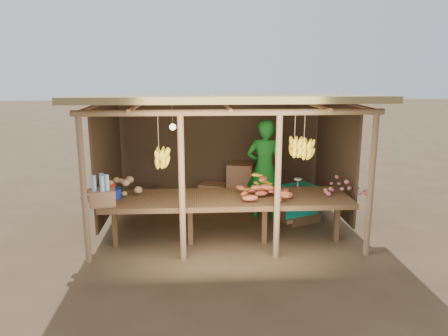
{
  "coord_description": "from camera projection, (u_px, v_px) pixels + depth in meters",
  "views": [
    {
      "loc": [
        -0.45,
        -7.6,
        2.84
      ],
      "look_at": [
        0.0,
        0.0,
        1.05
      ],
      "focal_mm": 35.0,
      "sensor_mm": 36.0,
      "label": 1
    }
  ],
  "objects": [
    {
      "name": "vendor",
      "position": [
        264.0,
        169.0,
        8.24
      ],
      "size": [
        0.72,
        0.5,
        1.88
      ],
      "primitive_type": "imported",
      "rotation": [
        0.0,
        0.0,
        3.06
      ],
      "color": "#17671C",
      "rests_on": "ground"
    },
    {
      "name": "sweet_potato_heap",
      "position": [
        259.0,
        187.0,
        6.87
      ],
      "size": [
        1.02,
        0.66,
        0.36
      ],
      "primitive_type": null,
      "rotation": [
        0.0,
        0.0,
        -0.07
      ],
      "color": "#BE5230",
      "rests_on": "counter"
    },
    {
      "name": "burlap_sacks",
      "position": [
        150.0,
        196.0,
        8.96
      ],
      "size": [
        0.75,
        0.39,
        0.53
      ],
      "color": "#483421",
      "rests_on": "ground"
    },
    {
      "name": "potato_heap",
      "position": [
        112.0,
        187.0,
        6.85
      ],
      "size": [
        1.21,
        0.87,
        0.37
      ],
      "primitive_type": null,
      "rotation": [
        0.0,
        0.0,
        -0.21
      ],
      "color": "tan",
      "rests_on": "counter"
    },
    {
      "name": "bottle_box",
      "position": [
        102.0,
        193.0,
        6.5
      ],
      "size": [
        0.44,
        0.38,
        0.48
      ],
      "color": "#936342",
      "rests_on": "counter"
    },
    {
      "name": "onion_heap",
      "position": [
        344.0,
        184.0,
        7.07
      ],
      "size": [
        0.86,
        0.7,
        0.35
      ],
      "primitive_type": null,
      "rotation": [
        0.0,
        0.0,
        -0.41
      ],
      "color": "#C96168",
      "rests_on": "counter"
    },
    {
      "name": "counter",
      "position": [
        228.0,
        200.0,
        6.97
      ],
      "size": [
        3.9,
        1.05,
        0.8
      ],
      "color": "brown",
      "rests_on": "ground"
    },
    {
      "name": "tarp_crate",
      "position": [
        298.0,
        203.0,
        8.12
      ],
      "size": [
        0.9,
        0.85,
        0.85
      ],
      "color": "brown",
      "rests_on": "ground"
    },
    {
      "name": "carton_stack",
      "position": [
        231.0,
        186.0,
        9.16
      ],
      "size": [
        1.19,
        0.55,
        0.83
      ],
      "color": "#936342",
      "rests_on": "ground"
    },
    {
      "name": "stall_structure",
      "position": [
        225.0,
        121.0,
        7.53
      ],
      "size": [
        4.7,
        3.5,
        2.43
      ],
      "color": "#97724D",
      "rests_on": "ground"
    },
    {
      "name": "ground",
      "position": [
        224.0,
        223.0,
        8.06
      ],
      "size": [
        60.0,
        60.0,
        0.0
      ],
      "primitive_type": "plane",
      "color": "brown",
      "rests_on": "ground"
    },
    {
      "name": "banana_pile",
      "position": [
        257.0,
        180.0,
        7.34
      ],
      "size": [
        0.52,
        0.32,
        0.34
      ],
      "primitive_type": null,
      "rotation": [
        0.0,
        0.0,
        -0.01
      ],
      "color": "yellow",
      "rests_on": "counter"
    },
    {
      "name": "tomato_basin",
      "position": [
        107.0,
        192.0,
        6.88
      ],
      "size": [
        0.43,
        0.43,
        0.23
      ],
      "rotation": [
        0.0,
        0.0,
        -0.23
      ],
      "color": "navy",
      "rests_on": "counter"
    }
  ]
}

